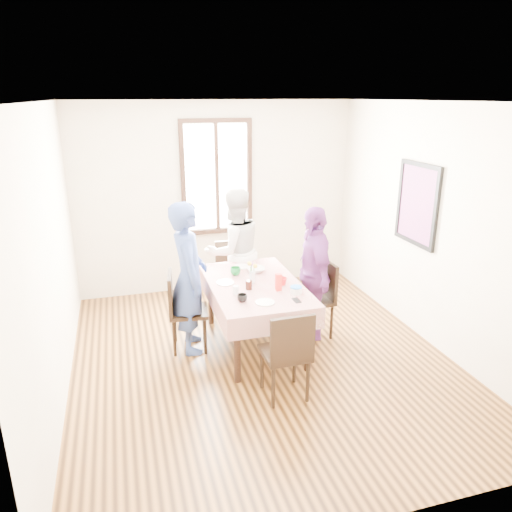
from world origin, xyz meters
name	(u,v)px	position (x,y,z in m)	size (l,w,h in m)	color
ground	(262,359)	(0.00, 0.00, 0.00)	(4.50, 4.50, 0.00)	black
back_wall	(217,198)	(0.00, 2.25, 1.35)	(4.00, 4.00, 0.00)	beige
right_wall	(433,227)	(2.00, 0.00, 1.35)	(4.50, 4.50, 0.00)	beige
window_frame	(217,177)	(0.00, 2.23, 1.65)	(1.02, 0.06, 1.62)	black
window_pane	(217,177)	(0.00, 2.24, 1.65)	(0.90, 0.02, 1.50)	white
art_poster	(417,204)	(1.98, 0.30, 1.55)	(0.04, 0.76, 0.96)	red
dining_table	(255,315)	(0.02, 0.34, 0.38)	(0.88, 1.49, 0.75)	black
tablecloth	(255,284)	(0.02, 0.34, 0.76)	(1.00, 1.61, 0.01)	#600101
chair_left	(189,311)	(-0.71, 0.48, 0.46)	(0.42, 0.42, 0.91)	black
chair_right	(313,300)	(0.75, 0.38, 0.46)	(0.42, 0.42, 0.91)	black
chair_far	(234,277)	(0.02, 1.36, 0.46)	(0.42, 0.42, 0.91)	black
chair_near	(285,353)	(0.02, -0.69, 0.46)	(0.42, 0.42, 0.91)	black
person_left	(189,278)	(-0.69, 0.48, 0.85)	(0.62, 0.41, 1.71)	navy
person_far	(233,251)	(0.02, 1.34, 0.83)	(0.80, 0.63, 1.65)	silver
person_right	(313,273)	(0.73, 0.38, 0.79)	(0.93, 0.39, 1.59)	#70317B
mug_black	(242,298)	(-0.24, -0.11, 0.80)	(0.10, 0.10, 0.08)	black
mug_flag	(283,281)	(0.30, 0.21, 0.81)	(0.09, 0.09, 0.09)	red
mug_green	(235,271)	(-0.12, 0.66, 0.81)	(0.12, 0.12, 0.09)	#0C7226
serving_bowl	(256,270)	(0.13, 0.69, 0.79)	(0.22, 0.22, 0.05)	white
juice_carton	(279,282)	(0.21, 0.07, 0.86)	(0.06, 0.06, 0.19)	red
butter_tub	(296,290)	(0.36, -0.05, 0.79)	(0.13, 0.13, 0.06)	white
jam_jar	(249,285)	(-0.09, 0.19, 0.81)	(0.07, 0.07, 0.10)	black
drinking_glass	(236,290)	(-0.26, 0.10, 0.81)	(0.07, 0.07, 0.09)	silver
smartphone	(297,300)	(0.30, -0.24, 0.77)	(0.06, 0.13, 0.01)	black
flower_vase	(252,277)	(-0.01, 0.36, 0.83)	(0.07, 0.07, 0.14)	silver
plate_left	(226,283)	(-0.29, 0.43, 0.77)	(0.20, 0.20, 0.01)	white
plate_far	(241,267)	(0.01, 0.90, 0.77)	(0.20, 0.20, 0.01)	white
plate_near	(265,302)	(-0.03, -0.20, 0.77)	(0.20, 0.20, 0.01)	white
butter_lid	(296,287)	(0.36, -0.05, 0.83)	(0.12, 0.12, 0.01)	blue
flower_bunch	(252,267)	(-0.01, 0.36, 0.95)	(0.09, 0.09, 0.10)	yellow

